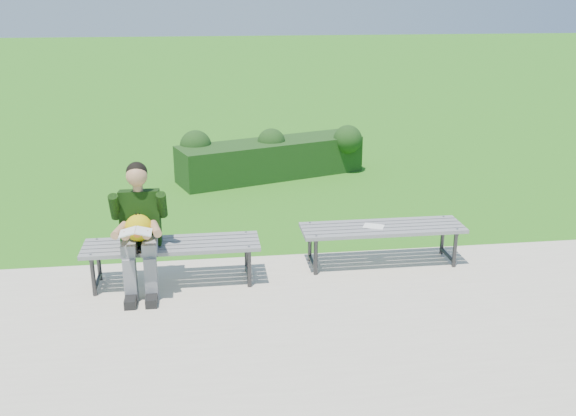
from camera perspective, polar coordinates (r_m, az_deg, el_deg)
The scene contains 7 objects.
ground at distance 7.48m, azimuth -0.63°, elevation -4.35°, with size 80.00×80.00×0.00m.
walkway at distance 5.92m, azimuth 1.47°, elevation -10.83°, with size 30.00×3.50×0.02m.
hedge at distance 10.64m, azimuth -1.56°, elevation 4.66°, with size 3.21×1.73×0.82m.
bench_left at distance 6.73m, azimuth -10.27°, elevation -3.53°, with size 1.80×0.50×0.46m.
bench_right at distance 7.17m, azimuth 8.38°, elevation -2.01°, with size 1.80×0.50×0.46m.
seated_boy at distance 6.55m, azimuth -13.07°, elevation -1.53°, with size 0.56×0.76×1.31m.
paper_sheet at distance 7.13m, azimuth 7.63°, elevation -1.62°, with size 0.27×0.24×0.01m.
Camera 1 is at (-0.83, -6.83, 2.92)m, focal length 40.00 mm.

